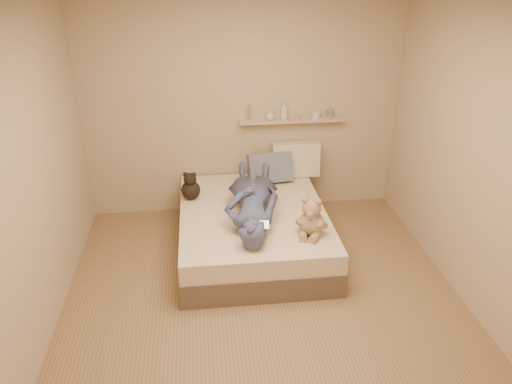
{
  "coord_description": "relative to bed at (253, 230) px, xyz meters",
  "views": [
    {
      "loc": [
        -0.49,
        -3.56,
        2.88
      ],
      "look_at": [
        0.0,
        0.65,
        0.8
      ],
      "focal_mm": 35.0,
      "sensor_mm": 36.0,
      "label": 1
    }
  ],
  "objects": [
    {
      "name": "shelf_bottles",
      "position": [
        0.53,
        0.91,
        0.96
      ],
      "size": [
        0.99,
        0.11,
        0.21
      ],
      "color": "silver",
      "rests_on": "wall_shelf"
    },
    {
      "name": "pillow_cream",
      "position": [
        0.6,
        0.83,
        0.43
      ],
      "size": [
        0.55,
        0.2,
        0.41
      ],
      "primitive_type": "cube",
      "rotation": [
        -0.1,
        0.0,
        0.01
      ],
      "color": "beige",
      "rests_on": "bed"
    },
    {
      "name": "pillow_grey",
      "position": [
        0.28,
        0.69,
        0.4
      ],
      "size": [
        0.53,
        0.32,
        0.37
      ],
      "primitive_type": "cube",
      "rotation": [
        -0.38,
        0.0,
        0.13
      ],
      "color": "slate",
      "rests_on": "bed"
    },
    {
      "name": "game_console",
      "position": [
        -0.01,
        -0.59,
        0.39
      ],
      "size": [
        0.19,
        0.09,
        0.06
      ],
      "color": "#B8BBBF",
      "rests_on": "bed"
    },
    {
      "name": "person",
      "position": [
        -0.02,
        -0.09,
        0.4
      ],
      "size": [
        0.71,
        1.51,
        0.35
      ],
      "primitive_type": "imported",
      "rotation": [
        0.0,
        0.0,
        3.02
      ],
      "color": "#444B6B",
      "rests_on": "bed"
    },
    {
      "name": "bed",
      "position": [
        0.0,
        0.0,
        0.0
      ],
      "size": [
        1.5,
        1.9,
        0.45
      ],
      "color": "brown",
      "rests_on": "floor"
    },
    {
      "name": "room",
      "position": [
        0.0,
        -0.93,
        1.08
      ],
      "size": [
        3.8,
        3.8,
        3.8
      ],
      "color": "olive",
      "rests_on": "ground"
    },
    {
      "name": "wall_shelf",
      "position": [
        0.55,
        0.91,
        0.88
      ],
      "size": [
        1.2,
        0.12,
        0.03
      ],
      "primitive_type": "cube",
      "color": "tan",
      "rests_on": "wall_back"
    },
    {
      "name": "dark_plush",
      "position": [
        -0.63,
        0.35,
        0.36
      ],
      "size": [
        0.2,
        0.2,
        0.32
      ],
      "color": "black",
      "rests_on": "bed"
    },
    {
      "name": "teddy_bear",
      "position": [
        0.49,
        -0.53,
        0.39
      ],
      "size": [
        0.31,
        0.32,
        0.39
      ],
      "color": "#987A53",
      "rests_on": "bed"
    }
  ]
}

